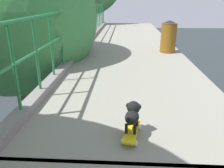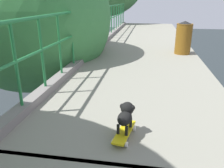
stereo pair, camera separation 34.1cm
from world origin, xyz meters
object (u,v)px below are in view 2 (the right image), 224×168
at_px(toy_skateboard, 124,132).
at_px(small_dog, 126,114).
at_px(litter_bin, 184,37).
at_px(city_bus, 64,48).

xyz_separation_m(toy_skateboard, small_dog, (0.01, 0.06, 0.21)).
relative_size(small_dog, litter_bin, 0.40).
relative_size(city_bus, toy_skateboard, 17.74).
bearing_deg(city_bus, toy_skateboard, -66.82).
bearing_deg(small_dog, toy_skateboard, -97.11).
xyz_separation_m(small_dog, litter_bin, (1.23, 4.74, 0.22)).
bearing_deg(city_bus, small_dog, -66.75).
bearing_deg(toy_skateboard, litter_bin, 75.49).
height_order(small_dog, litter_bin, litter_bin).
height_order(city_bus, toy_skateboard, toy_skateboard).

